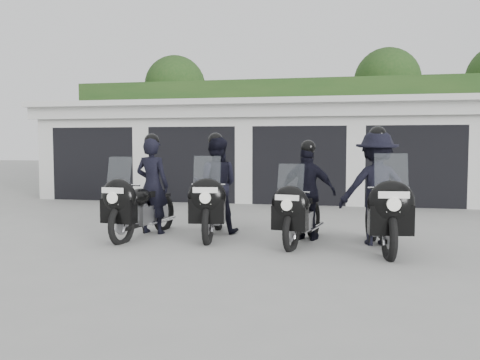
% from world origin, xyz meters
% --- Properties ---
extents(ground, '(80.00, 80.00, 0.00)m').
position_xyz_m(ground, '(0.00, 0.00, 0.00)').
color(ground, gray).
rests_on(ground, ground).
extents(garage_block, '(16.40, 6.80, 2.96)m').
position_xyz_m(garage_block, '(-0.00, 8.06, 1.42)').
color(garage_block, silver).
rests_on(garage_block, ground).
extents(background_vegetation, '(20.00, 3.90, 5.80)m').
position_xyz_m(background_vegetation, '(0.37, 12.92, 2.77)').
color(background_vegetation, '#1C3C15').
rests_on(background_vegetation, ground).
extents(police_bike_a, '(0.87, 2.23, 1.95)m').
position_xyz_m(police_bike_a, '(-2.36, 0.06, 0.77)').
color(police_bike_a, black).
rests_on(police_bike_a, ground).
extents(police_bike_b, '(0.97, 2.26, 1.97)m').
position_xyz_m(police_bike_b, '(-1.13, 0.46, 0.83)').
color(police_bike_b, black).
rests_on(police_bike_b, ground).
extents(police_bike_c, '(1.08, 2.07, 1.82)m').
position_xyz_m(police_bike_c, '(0.59, 0.12, 0.77)').
color(police_bike_c, black).
rests_on(police_bike_c, ground).
extents(police_bike_d, '(1.29, 2.35, 2.05)m').
position_xyz_m(police_bike_d, '(1.80, -0.10, 0.87)').
color(police_bike_d, black).
rests_on(police_bike_d, ground).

